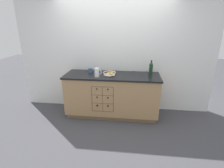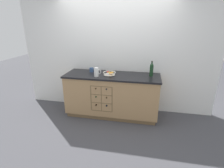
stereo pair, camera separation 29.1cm
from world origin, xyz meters
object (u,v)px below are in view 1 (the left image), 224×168
(white_pitcher, at_px, (97,72))
(standing_wine_bottle, at_px, (151,69))
(fruit_bowl, at_px, (110,73))
(ceramic_mug, at_px, (91,70))

(white_pitcher, relative_size, standing_wine_bottle, 0.59)
(fruit_bowl, height_order, standing_wine_bottle, standing_wine_bottle)
(ceramic_mug, bearing_deg, white_pitcher, -57.16)
(white_pitcher, height_order, standing_wine_bottle, standing_wine_bottle)
(fruit_bowl, relative_size, white_pitcher, 1.44)
(white_pitcher, bearing_deg, ceramic_mug, 122.84)
(fruit_bowl, bearing_deg, ceramic_mug, 157.91)
(ceramic_mug, xyz_separation_m, standing_wine_bottle, (1.30, -0.07, 0.10))
(fruit_bowl, distance_m, standing_wine_bottle, 0.87)
(fruit_bowl, height_order, ceramic_mug, ceramic_mug)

